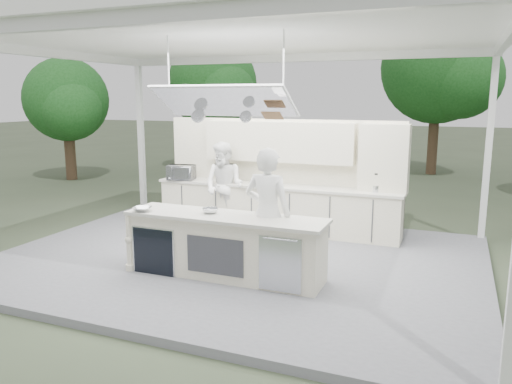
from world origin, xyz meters
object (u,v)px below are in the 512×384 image
at_px(head_chef, 268,213).
at_px(demo_island, 224,246).
at_px(back_counter, 276,207).
at_px(sous_chef, 224,186).

bearing_deg(head_chef, demo_island, 20.85).
height_order(demo_island, head_chef, head_chef).
distance_m(back_counter, sous_chef, 1.13).
bearing_deg(back_counter, sous_chef, -160.50).
xyz_separation_m(demo_island, head_chef, (0.63, 0.21, 0.51)).
xyz_separation_m(demo_island, sous_chef, (-1.17, 2.46, 0.43)).
bearing_deg(sous_chef, back_counter, 26.56).
height_order(demo_island, sous_chef, sous_chef).
height_order(back_counter, sous_chef, sous_chef).
relative_size(back_counter, head_chef, 2.58).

